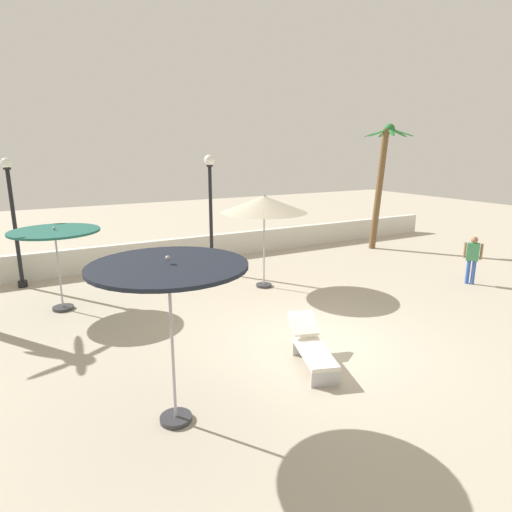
{
  "coord_description": "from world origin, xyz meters",
  "views": [
    {
      "loc": [
        -5.63,
        -7.18,
        4.3
      ],
      "look_at": [
        0.0,
        3.03,
        1.4
      ],
      "focal_mm": 30.49,
      "sensor_mm": 36.0,
      "label": 1
    }
  ],
  "objects_px": {
    "patio_umbrella_0": "(264,205)",
    "guest_0": "(473,256)",
    "patio_umbrella_2": "(55,238)",
    "lounge_chair_0": "(312,346)",
    "lamp_post_1": "(211,202)",
    "palm_tree_0": "(382,173)",
    "patio_umbrella_1": "(169,277)",
    "lamp_post_0": "(14,216)"
  },
  "relations": [
    {
      "from": "patio_umbrella_1",
      "to": "patio_umbrella_2",
      "type": "bearing_deg",
      "value": 99.63
    },
    {
      "from": "lamp_post_1",
      "to": "patio_umbrella_0",
      "type": "bearing_deg",
      "value": -70.51
    },
    {
      "from": "lounge_chair_0",
      "to": "guest_0",
      "type": "distance_m",
      "value": 7.99
    },
    {
      "from": "patio_umbrella_1",
      "to": "guest_0",
      "type": "height_order",
      "value": "patio_umbrella_1"
    },
    {
      "from": "patio_umbrella_1",
      "to": "lamp_post_1",
      "type": "bearing_deg",
      "value": 62.84
    },
    {
      "from": "patio_umbrella_1",
      "to": "lamp_post_1",
      "type": "relative_size",
      "value": 0.67
    },
    {
      "from": "lamp_post_1",
      "to": "lounge_chair_0",
      "type": "distance_m",
      "value": 7.57
    },
    {
      "from": "patio_umbrella_0",
      "to": "guest_0",
      "type": "distance_m",
      "value": 6.93
    },
    {
      "from": "lamp_post_1",
      "to": "guest_0",
      "type": "height_order",
      "value": "lamp_post_1"
    },
    {
      "from": "patio_umbrella_0",
      "to": "palm_tree_0",
      "type": "height_order",
      "value": "palm_tree_0"
    },
    {
      "from": "patio_umbrella_0",
      "to": "patio_umbrella_2",
      "type": "xyz_separation_m",
      "value": [
        -5.84,
        0.9,
        -0.61
      ]
    },
    {
      "from": "patio_umbrella_0",
      "to": "patio_umbrella_2",
      "type": "bearing_deg",
      "value": 171.26
    },
    {
      "from": "patio_umbrella_1",
      "to": "lamp_post_0",
      "type": "distance_m",
      "value": 9.32
    },
    {
      "from": "patio_umbrella_0",
      "to": "lamp_post_1",
      "type": "xyz_separation_m",
      "value": [
        -0.81,
        2.28,
        -0.11
      ]
    },
    {
      "from": "palm_tree_0",
      "to": "lamp_post_1",
      "type": "height_order",
      "value": "palm_tree_0"
    },
    {
      "from": "patio_umbrella_0",
      "to": "patio_umbrella_1",
      "type": "distance_m",
      "value": 7.23
    },
    {
      "from": "lamp_post_1",
      "to": "patio_umbrella_1",
      "type": "bearing_deg",
      "value": -117.16
    },
    {
      "from": "patio_umbrella_2",
      "to": "guest_0",
      "type": "height_order",
      "value": "patio_umbrella_2"
    },
    {
      "from": "guest_0",
      "to": "palm_tree_0",
      "type": "bearing_deg",
      "value": 77.47
    },
    {
      "from": "patio_umbrella_0",
      "to": "guest_0",
      "type": "height_order",
      "value": "patio_umbrella_0"
    },
    {
      "from": "palm_tree_0",
      "to": "lamp_post_1",
      "type": "bearing_deg",
      "value": -178.75
    },
    {
      "from": "lamp_post_1",
      "to": "patio_umbrella_2",
      "type": "bearing_deg",
      "value": -164.6
    },
    {
      "from": "patio_umbrella_0",
      "to": "lounge_chair_0",
      "type": "bearing_deg",
      "value": -109.2
    },
    {
      "from": "patio_umbrella_1",
      "to": "lounge_chair_0",
      "type": "xyz_separation_m",
      "value": [
        3.05,
        0.51,
        -2.03
      ]
    },
    {
      "from": "lounge_chair_0",
      "to": "lamp_post_1",
      "type": "bearing_deg",
      "value": 82.83
    },
    {
      "from": "patio_umbrella_0",
      "to": "palm_tree_0",
      "type": "xyz_separation_m",
      "value": [
        7.23,
        2.46,
        0.66
      ]
    },
    {
      "from": "palm_tree_0",
      "to": "guest_0",
      "type": "distance_m",
      "value": 6.06
    },
    {
      "from": "patio_umbrella_2",
      "to": "palm_tree_0",
      "type": "distance_m",
      "value": 13.23
    },
    {
      "from": "lounge_chair_0",
      "to": "patio_umbrella_2",
      "type": "bearing_deg",
      "value": 125.31
    },
    {
      "from": "patio_umbrella_2",
      "to": "lounge_chair_0",
      "type": "xyz_separation_m",
      "value": [
        4.13,
        -5.82,
        -1.61
      ]
    },
    {
      "from": "palm_tree_0",
      "to": "lounge_chair_0",
      "type": "distance_m",
      "value": 11.95
    },
    {
      "from": "patio_umbrella_1",
      "to": "guest_0",
      "type": "relative_size",
      "value": 1.76
    },
    {
      "from": "lamp_post_0",
      "to": "lamp_post_1",
      "type": "height_order",
      "value": "lamp_post_1"
    },
    {
      "from": "patio_umbrella_0",
      "to": "lounge_chair_0",
      "type": "distance_m",
      "value": 5.67
    },
    {
      "from": "guest_0",
      "to": "patio_umbrella_1",
      "type": "bearing_deg",
      "value": -167.25
    },
    {
      "from": "lamp_post_1",
      "to": "lounge_chair_0",
      "type": "height_order",
      "value": "lamp_post_1"
    },
    {
      "from": "patio_umbrella_0",
      "to": "patio_umbrella_2",
      "type": "height_order",
      "value": "patio_umbrella_0"
    },
    {
      "from": "patio_umbrella_2",
      "to": "palm_tree_0",
      "type": "relative_size",
      "value": 0.43
    },
    {
      "from": "patio_umbrella_1",
      "to": "palm_tree_0",
      "type": "bearing_deg",
      "value": 33.34
    },
    {
      "from": "patio_umbrella_0",
      "to": "guest_0",
      "type": "bearing_deg",
      "value": -26.44
    },
    {
      "from": "patio_umbrella_2",
      "to": "lamp_post_1",
      "type": "distance_m",
      "value": 5.24
    },
    {
      "from": "patio_umbrella_1",
      "to": "palm_tree_0",
      "type": "distance_m",
      "value": 14.39
    }
  ]
}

